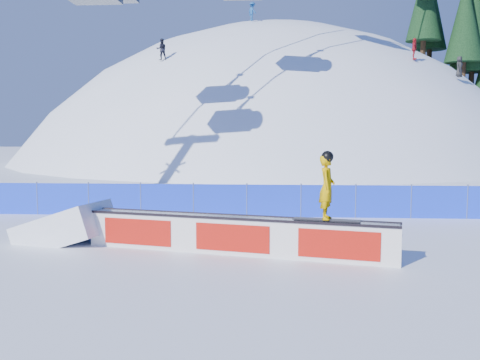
{
  "coord_description": "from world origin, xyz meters",
  "views": [
    {
      "loc": [
        -0.01,
        -15.15,
        3.26
      ],
      "look_at": [
        -0.98,
        0.18,
        1.78
      ],
      "focal_mm": 40.0,
      "sensor_mm": 36.0,
      "label": 1
    }
  ],
  "objects": [
    {
      "name": "safety_fence",
      "position": [
        0.0,
        4.5,
        0.6
      ],
      "size": [
        22.05,
        0.05,
        1.3
      ],
      "color": "#1539E7",
      "rests_on": "ground"
    },
    {
      "name": "snowboarder",
      "position": [
        1.3,
        -2.0,
        1.85
      ],
      "size": [
        1.67,
        0.68,
        1.72
      ],
      "rotation": [
        0.0,
        0.0,
        1.39
      ],
      "color": "black",
      "rests_on": "rail_box"
    },
    {
      "name": "ground",
      "position": [
        0.0,
        0.0,
        0.0
      ],
      "size": [
        160.0,
        160.0,
        0.0
      ],
      "primitive_type": "plane",
      "color": "white",
      "rests_on": "ground"
    },
    {
      "name": "rail_box",
      "position": [
        -1.0,
        -1.44,
        0.49
      ],
      "size": [
        8.23,
        2.52,
        1.0
      ],
      "rotation": [
        0.0,
        0.0,
        -0.24
      ],
      "color": "silver",
      "rests_on": "ground"
    },
    {
      "name": "snow_ramp",
      "position": [
        -6.06,
        -0.23,
        0.0
      ],
      "size": [
        2.97,
        2.24,
        1.66
      ],
      "primitive_type": null,
      "rotation": [
        0.0,
        -0.31,
        -0.24
      ],
      "color": "white",
      "rests_on": "ground"
    },
    {
      "name": "distant_skiers",
      "position": [
        2.44,
        30.09,
        10.65
      ],
      "size": [
        24.47,
        9.31,
        7.33
      ],
      "color": "black",
      "rests_on": "ground"
    },
    {
      "name": "snow_hill",
      "position": [
        0.0,
        42.0,
        -18.0
      ],
      "size": [
        64.0,
        64.0,
        64.0
      ],
      "color": "white",
      "rests_on": "ground"
    }
  ]
}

